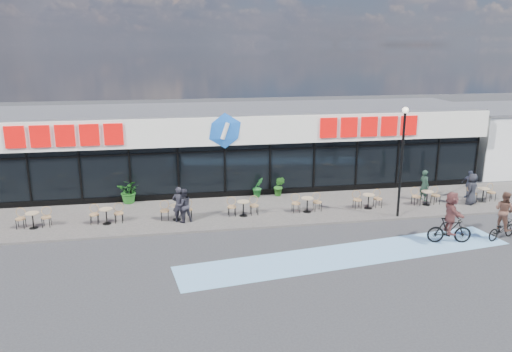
# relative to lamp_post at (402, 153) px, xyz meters

# --- Properties ---
(ground) EXTENTS (120.00, 120.00, 0.00)m
(ground) POSITION_rel_lamp_post_xyz_m (-7.87, -2.30, -3.24)
(ground) COLOR #28282B
(ground) RESTS_ON ground
(sidewalk) EXTENTS (44.00, 5.00, 0.10)m
(sidewalk) POSITION_rel_lamp_post_xyz_m (-7.87, 2.20, -3.19)
(sidewalk) COLOR #59544F
(sidewalk) RESTS_ON ground
(bike_lane) EXTENTS (14.17, 4.13, 0.01)m
(bike_lane) POSITION_rel_lamp_post_xyz_m (-3.87, -3.80, -3.23)
(bike_lane) COLOR #6A9DC9
(bike_lane) RESTS_ON ground
(building) EXTENTS (30.60, 6.57, 4.75)m
(building) POSITION_rel_lamp_post_xyz_m (-7.87, 7.63, -0.90)
(building) COLOR black
(building) RESTS_ON ground
(lamp_post) EXTENTS (0.28, 0.28, 5.29)m
(lamp_post) POSITION_rel_lamp_post_xyz_m (0.00, 0.00, 0.00)
(lamp_post) COLOR black
(lamp_post) RESTS_ON sidewalk
(bistro_set_1) EXTENTS (1.54, 0.62, 0.90)m
(bistro_set_1) POSITION_rel_lamp_post_xyz_m (-17.02, 1.45, -2.68)
(bistro_set_1) COLOR tan
(bistro_set_1) RESTS_ON sidewalk
(bistro_set_2) EXTENTS (1.54, 0.62, 0.90)m
(bistro_set_2) POSITION_rel_lamp_post_xyz_m (-13.81, 1.45, -2.68)
(bistro_set_2) COLOR tan
(bistro_set_2) RESTS_ON sidewalk
(bistro_set_3) EXTENTS (1.54, 0.62, 0.90)m
(bistro_set_3) POSITION_rel_lamp_post_xyz_m (-10.59, 1.45, -2.68)
(bistro_set_3) COLOR tan
(bistro_set_3) RESTS_ON sidewalk
(bistro_set_4) EXTENTS (1.54, 0.62, 0.90)m
(bistro_set_4) POSITION_rel_lamp_post_xyz_m (-7.38, 1.45, -2.68)
(bistro_set_4) COLOR tan
(bistro_set_4) RESTS_ON sidewalk
(bistro_set_5) EXTENTS (1.54, 0.62, 0.90)m
(bistro_set_5) POSITION_rel_lamp_post_xyz_m (-4.17, 1.45, -2.68)
(bistro_set_5) COLOR tan
(bistro_set_5) RESTS_ON sidewalk
(bistro_set_6) EXTENTS (1.54, 0.62, 0.90)m
(bistro_set_6) POSITION_rel_lamp_post_xyz_m (-0.95, 1.45, -2.68)
(bistro_set_6) COLOR tan
(bistro_set_6) RESTS_ON sidewalk
(bistro_set_7) EXTENTS (1.54, 0.62, 0.90)m
(bistro_set_7) POSITION_rel_lamp_post_xyz_m (2.26, 1.45, -2.68)
(bistro_set_7) COLOR tan
(bistro_set_7) RESTS_ON sidewalk
(bistro_set_8) EXTENTS (1.54, 0.62, 0.90)m
(bistro_set_8) POSITION_rel_lamp_post_xyz_m (5.47, 1.45, -2.68)
(bistro_set_8) COLOR tan
(bistro_set_8) RESTS_ON sidewalk
(potted_plant_left) EXTENTS (1.39, 1.29, 1.29)m
(potted_plant_left) POSITION_rel_lamp_post_xyz_m (-12.95, 4.45, -2.49)
(potted_plant_left) COLOR #1E5F1B
(potted_plant_left) RESTS_ON sidewalk
(potted_plant_mid) EXTENTS (0.77, 0.73, 1.10)m
(potted_plant_mid) POSITION_rel_lamp_post_xyz_m (-4.93, 4.30, -2.59)
(potted_plant_mid) COLOR #26651D
(potted_plant_mid) RESTS_ON sidewalk
(potted_plant_right) EXTENTS (0.72, 0.65, 1.09)m
(potted_plant_right) POSITION_rel_lamp_post_xyz_m (-6.11, 4.33, -2.59)
(potted_plant_right) COLOR #1D6523
(potted_plant_right) RESTS_ON sidewalk
(patron_left) EXTENTS (0.70, 0.53, 1.71)m
(patron_left) POSITION_rel_lamp_post_xyz_m (-10.47, 1.05, -2.28)
(patron_left) COLOR black
(patron_left) RESTS_ON sidewalk
(patron_right) EXTENTS (0.94, 0.82, 1.63)m
(patron_right) POSITION_rel_lamp_post_xyz_m (-10.25, 1.00, -2.32)
(patron_right) COLOR #22222A
(patron_right) RESTS_ON sidewalk
(pedestrian_a) EXTENTS (0.71, 0.97, 1.52)m
(pedestrian_a) POSITION_rel_lamp_post_xyz_m (5.14, 2.16, -2.37)
(pedestrian_a) COLOR #2A3042
(pedestrian_a) RESTS_ON sidewalk
(pedestrian_b) EXTENTS (0.55, 0.69, 1.66)m
(pedestrian_b) POSITION_rel_lamp_post_xyz_m (2.50, 2.15, -2.30)
(pedestrian_b) COLOR black
(pedestrian_b) RESTS_ON sidewalk
(pedestrian_c) EXTENTS (0.96, 0.90, 1.65)m
(pedestrian_c) POSITION_rel_lamp_post_xyz_m (4.59, 1.06, -2.31)
(pedestrian_c) COLOR black
(pedestrian_c) RESTS_ON sidewalk
(cyclist_a) EXTENTS (1.93, 1.75, 2.26)m
(cyclist_a) POSITION_rel_lamp_post_xyz_m (0.73, -3.32, -2.20)
(cyclist_a) COLOR black
(cyclist_a) RESTS_ON ground
(cyclist_b) EXTENTS (1.81, 1.15, 2.14)m
(cyclist_b) POSITION_rel_lamp_post_xyz_m (3.21, -3.32, -2.37)
(cyclist_b) COLOR black
(cyclist_b) RESTS_ON ground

